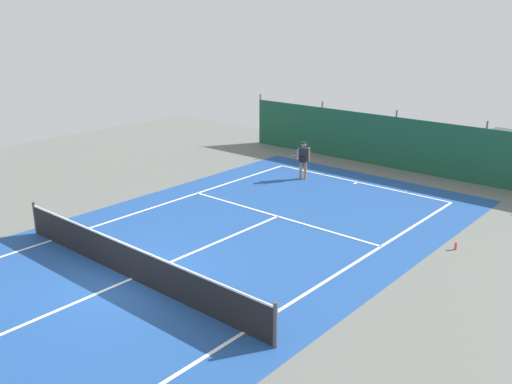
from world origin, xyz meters
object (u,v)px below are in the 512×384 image
object	(u,v)px
tennis_player	(303,158)
parked_car	(501,150)
water_bottle	(456,246)
tennis_net	(131,262)
tennis_ball_near_player	(406,192)

from	to	relation	value
tennis_player	parked_car	world-z (taller)	parked_car
tennis_player	parked_car	size ratio (longest dim) A/B	0.37
tennis_player	water_bottle	xyz separation A→B (m)	(8.04, -3.11, -0.84)
tennis_net	tennis_ball_near_player	size ratio (longest dim) A/B	153.33
tennis_ball_near_player	water_bottle	distance (m)	5.68
tennis_ball_near_player	parked_car	distance (m)	6.63
water_bottle	parked_car	bearing A→B (deg)	101.45
tennis_net	tennis_player	size ratio (longest dim) A/B	6.17
parked_car	water_bottle	distance (m)	10.90
tennis_player	water_bottle	world-z (taller)	tennis_player
tennis_net	tennis_ball_near_player	xyz separation A→B (m)	(2.20, 11.97, -0.48)
tennis_player	water_bottle	size ratio (longest dim) A/B	6.83
tennis_ball_near_player	water_bottle	world-z (taller)	water_bottle
parked_car	tennis_ball_near_player	bearing A→B (deg)	-96.62
parked_car	water_bottle	size ratio (longest dim) A/B	18.31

